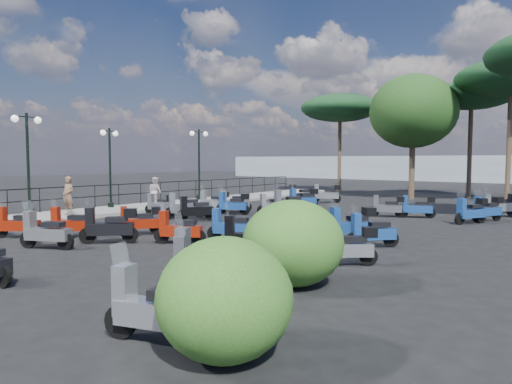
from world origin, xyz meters
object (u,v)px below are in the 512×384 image
Objects in this scene: lamp_post_2 at (199,160)px; scooter_19 at (179,229)px; scooter_7 at (109,226)px; scooter_26 at (347,247)px; scooter_20 at (248,238)px; scooter_16 at (272,205)px; scooter_14 at (231,227)px; scooter_28 at (471,211)px; woman at (68,196)px; pedestrian_far at (155,191)px; scooter_13 at (139,221)px; scooter_15 at (288,204)px; scooter_18 at (203,264)px; scooter_22 at (417,207)px; scooter_30 at (488,209)px; scooter_11 at (326,194)px; scooter_24 at (159,308)px; scooter_6 at (45,233)px; scooter_17 at (303,199)px; scooter_8 at (195,210)px; scooter_10 at (234,203)px; lamp_post_1 at (110,162)px; scooter_4 at (214,202)px; scooter_5 at (301,195)px; scooter_31 at (70,224)px; pine_2 at (340,108)px; scooter_3 at (233,204)px; scooter_21 at (351,225)px; scooter_27 at (371,232)px; pine_1 at (512,78)px; scooter_23 at (388,207)px; scooter_29 at (499,205)px; lamp_post_0 at (28,157)px; scooter_25 at (207,260)px; pine_0 at (472,96)px.

lamp_post_2 is 13.91m from scooter_19.
scooter_26 is at bearing -119.93° from scooter_7.
scooter_16 is at bearing 1.61° from scooter_20.
scooter_20 reaches higher than scooter_14.
scooter_20 is 0.98× the size of scooter_28.
woman reaches higher than pedestrian_far.
scooter_28 is (7.34, 11.21, -0.03)m from scooter_7.
scooter_15 reaches higher than scooter_13.
lamp_post_2 is at bearing 2.62° from scooter_18.
scooter_22 is at bearing -155.06° from pedestrian_far.
scooter_18 is at bearing 107.36° from scooter_30.
scooter_11 reaches higher than scooter_24.
scooter_6 reaches higher than scooter_16.
scooter_20 is at bearing -85.70° from scooter_6.
scooter_17 is 0.97× the size of scooter_28.
scooter_10 is (-0.83, 3.30, 0.01)m from scooter_8.
scooter_11 is 13.88m from scooter_13.
pedestrian_far is (1.13, 1.86, -1.49)m from lamp_post_1.
scooter_5 is (1.26, 5.71, 0.01)m from scooter_4.
scooter_26 is 8.94m from scooter_31.
scooter_7 is at bearing 146.69° from scooter_13.
scooter_13 is 4.89m from scooter_20.
scooter_19 is 0.19× the size of pine_2.
scooter_3 is 7.89m from scooter_21.
scooter_18 is (6.07, -10.43, 0.02)m from scooter_16.
scooter_20 is (12.18, -4.07, -1.91)m from lamp_post_1.
scooter_20 reaches higher than scooter_27.
scooter_16 is 0.95× the size of scooter_17.
pine_1 reaches higher than scooter_24.
scooter_4 is 9.26m from scooter_22.
scooter_11 reaches higher than scooter_28.
woman reaches higher than scooter_7.
scooter_23 is 1.15× the size of scooter_27.
scooter_14 is (3.21, 4.17, -0.02)m from scooter_6.
lamp_post_2 reaches higher than scooter_27.
scooter_11 is at bearing 32.03° from scooter_23.
scooter_4 is at bearing 22.95° from scooter_14.
scooter_10 reaches higher than scooter_14.
scooter_13 is at bearing 111.07° from scooter_29.
lamp_post_0 is at bearing 52.59° from scooter_27.
scooter_5 is 1.02× the size of scooter_25.
pedestrian_far is 1.02× the size of scooter_29.
scooter_21 is at bearing -115.09° from scooter_13.
pedestrian_far is 21.09m from pine_0.
scooter_10 reaches higher than scooter_6.
pine_2 is at bearing -9.27° from scooter_11.
scooter_19 is 0.95× the size of scooter_30.
scooter_27 is 7.05m from scooter_28.
scooter_17 reaches higher than scooter_26.
scooter_11 reaches higher than scooter_13.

